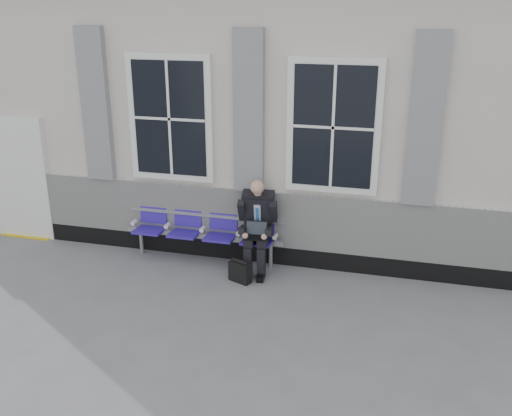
# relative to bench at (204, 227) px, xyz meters

# --- Properties ---
(ground) EXTENTS (70.00, 70.00, 0.00)m
(ground) POSITION_rel_bench_xyz_m (1.62, -1.32, -0.55)
(ground) COLOR slate
(ground) RESTS_ON ground
(station_building) EXTENTS (14.40, 4.40, 4.49)m
(station_building) POSITION_rel_bench_xyz_m (1.60, 2.15, 1.67)
(station_building) COLOR beige
(station_building) RESTS_ON ground
(bench) EXTENTS (2.60, 0.47, 0.91)m
(bench) POSITION_rel_bench_xyz_m (0.00, 0.00, 0.00)
(bench) COLOR #9EA0A3
(bench) RESTS_ON ground
(businessman) EXTENTS (0.61, 0.82, 1.45)m
(businessman) POSITION_rel_bench_xyz_m (0.91, -0.14, 0.23)
(businessman) COLOR black
(businessman) RESTS_ON ground
(briefcase) EXTENTS (0.37, 0.27, 0.35)m
(briefcase) POSITION_rel_bench_xyz_m (0.77, -0.61, -0.39)
(briefcase) COLOR black
(briefcase) RESTS_ON ground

